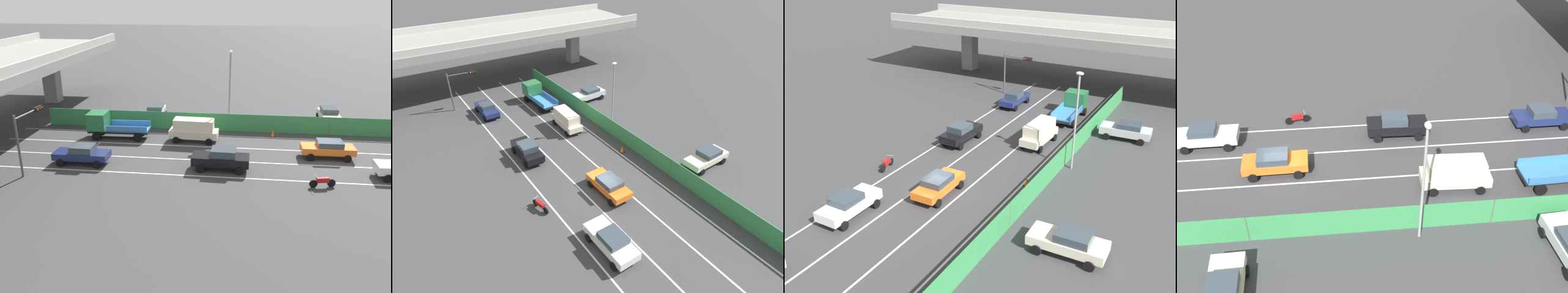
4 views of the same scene
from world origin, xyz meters
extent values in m
plane|color=#38383A|center=(0.00, 0.00, 0.00)|extent=(300.00, 300.00, 0.00)
cube|color=silver|center=(-4.86, 5.61, 0.00)|extent=(0.14, 47.22, 0.01)
cube|color=silver|center=(-1.62, 5.61, 0.00)|extent=(0.14, 47.22, 0.01)
cube|color=silver|center=(1.62, 5.61, 0.00)|extent=(0.14, 47.22, 0.01)
cube|color=silver|center=(4.86, 5.61, 0.00)|extent=(0.14, 47.22, 0.01)
cube|color=#338447|center=(6.48, 5.61, 0.91)|extent=(0.06, 43.22, 1.81)
cylinder|color=#4C514C|center=(6.48, -1.59, 0.91)|extent=(0.10, 0.10, 1.81)
cylinder|color=#4C514C|center=(6.48, 12.82, 0.91)|extent=(0.10, 0.10, 1.81)
cube|color=white|center=(-3.39, -5.54, 0.81)|extent=(1.85, 4.49, 0.65)
cube|color=#333D47|center=(-3.39, -5.77, 1.37)|extent=(1.61, 1.87, 0.47)
cylinder|color=black|center=(-4.31, -4.02, 0.32)|extent=(0.23, 0.64, 0.64)
cylinder|color=black|center=(-2.50, -4.01, 0.32)|extent=(0.23, 0.64, 0.64)
cylinder|color=black|center=(-4.28, -7.07, 0.32)|extent=(0.23, 0.64, 0.64)
cylinder|color=black|center=(-2.48, -7.05, 0.32)|extent=(0.23, 0.64, 0.64)
cube|color=black|center=(-3.33, 8.48, 0.83)|extent=(1.92, 4.56, 0.69)
cube|color=#333D47|center=(-3.34, 8.25, 1.46)|extent=(1.63, 1.96, 0.58)
cylinder|color=black|center=(-4.19, 10.04, 0.32)|extent=(0.24, 0.65, 0.64)
cylinder|color=black|center=(-2.39, 9.99, 0.32)|extent=(0.24, 0.65, 0.64)
cylinder|color=black|center=(-4.27, 6.98, 0.32)|extent=(0.24, 0.65, 0.64)
cylinder|color=black|center=(-2.48, 6.92, 0.32)|extent=(0.24, 0.65, 0.64)
cube|color=orange|center=(0.24, -0.39, 0.76)|extent=(1.87, 4.45, 0.57)
cube|color=#333D47|center=(0.24, -0.53, 1.28)|extent=(1.62, 2.11, 0.47)
cylinder|color=black|center=(-0.68, 1.10, 0.32)|extent=(0.23, 0.64, 0.64)
cylinder|color=black|center=(1.11, 1.13, 0.32)|extent=(0.23, 0.64, 0.64)
cylinder|color=black|center=(-0.63, -1.91, 0.32)|extent=(0.23, 0.64, 0.64)
cylinder|color=black|center=(1.16, -1.88, 0.32)|extent=(0.23, 0.64, 0.64)
cube|color=beige|center=(3.02, 11.40, 0.81)|extent=(1.90, 4.61, 0.65)
cube|color=beige|center=(3.02, 11.40, 1.65)|extent=(1.66, 3.78, 1.04)
cylinder|color=black|center=(2.23, 12.98, 0.32)|extent=(0.25, 0.65, 0.64)
cylinder|color=black|center=(3.93, 12.90, 0.32)|extent=(0.25, 0.65, 0.64)
cylinder|color=black|center=(2.10, 9.89, 0.32)|extent=(0.25, 0.65, 0.64)
cylinder|color=black|center=(3.80, 9.82, 0.32)|extent=(0.25, 0.65, 0.64)
cube|color=navy|center=(-3.48, 19.86, 0.76)|extent=(1.73, 4.49, 0.56)
cube|color=#333D47|center=(-3.48, 19.74, 1.31)|extent=(1.53, 1.84, 0.55)
cylinder|color=black|center=(-4.34, 21.39, 0.32)|extent=(0.22, 0.64, 0.64)
cylinder|color=black|center=(-2.61, 21.39, 0.32)|extent=(0.22, 0.64, 0.64)
cylinder|color=black|center=(-4.34, 18.33, 0.32)|extent=(0.22, 0.64, 0.64)
cylinder|color=black|center=(-2.61, 18.33, 0.32)|extent=(0.22, 0.64, 0.64)
cube|color=black|center=(3.26, 18.70, 0.73)|extent=(1.87, 5.88, 0.25)
cube|color=#3875BC|center=(3.30, 17.75, 0.90)|extent=(2.22, 4.00, 0.10)
cube|color=#3875BC|center=(2.29, 17.72, 1.17)|extent=(0.21, 3.93, 0.55)
cube|color=#3875BC|center=(4.30, 17.79, 1.17)|extent=(0.21, 3.93, 0.55)
cylinder|color=black|center=(2.29, 16.69, 0.40)|extent=(0.29, 0.81, 0.80)
cylinder|color=black|center=(4.38, 16.76, 0.40)|extent=(0.29, 0.81, 0.80)
cylinder|color=black|center=(-5.86, 1.61, 0.30)|extent=(0.22, 0.61, 0.60)
cylinder|color=black|center=(-5.58, 0.29, 0.30)|extent=(0.22, 0.61, 0.60)
cube|color=maroon|center=(-5.72, 0.95, 0.58)|extent=(0.46, 0.96, 0.36)
cylinder|color=#B2B2B2|center=(-5.84, 1.50, 0.92)|extent=(0.59, 0.15, 0.03)
cube|color=beige|center=(10.61, -2.35, 0.78)|extent=(4.64, 1.95, 0.60)
cube|color=#333D47|center=(10.94, -2.34, 1.34)|extent=(2.07, 1.67, 0.52)
cylinder|color=black|center=(9.08, -3.31, 0.32)|extent=(0.65, 0.24, 0.64)
cylinder|color=black|center=(9.03, -1.48, 0.32)|extent=(0.65, 0.24, 0.64)
cylinder|color=black|center=(7.97, 15.47, 0.32)|extent=(0.65, 0.26, 0.64)
cylinder|color=black|center=(11.02, 15.64, 0.32)|extent=(0.65, 0.26, 0.64)
cylinder|color=gray|center=(7.16, 8.30, 3.83)|extent=(0.16, 0.16, 7.67)
ellipsoid|color=silver|center=(7.16, 8.30, 7.85)|extent=(0.60, 0.36, 0.28)
cone|color=orange|center=(5.22, 3.91, 0.37)|extent=(0.36, 0.36, 0.74)
cube|color=black|center=(5.22, 3.91, 0.01)|extent=(0.47, 0.47, 0.03)
camera|label=1|loc=(-33.72, 6.83, 13.28)|focal=38.08mm
camera|label=2|loc=(-13.94, -18.38, 19.51)|focal=31.00mm
camera|label=3|loc=(16.95, -23.75, 16.79)|focal=41.84mm
camera|label=4|loc=(26.63, 3.53, 21.15)|focal=44.50mm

